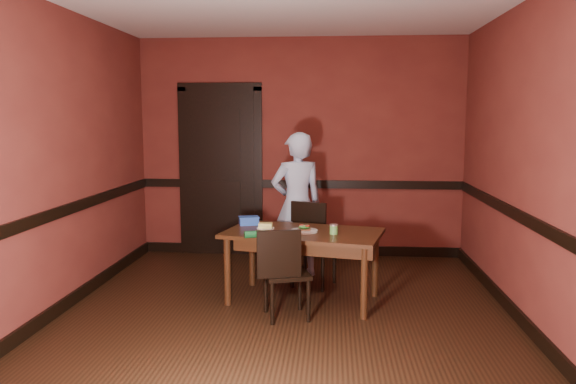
# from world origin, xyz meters

# --- Properties ---
(floor) EXTENTS (4.00, 4.50, 0.01)m
(floor) POSITION_xyz_m (0.00, 0.00, 0.00)
(floor) COLOR black
(floor) RESTS_ON ground
(wall_back) EXTENTS (4.00, 0.02, 2.70)m
(wall_back) POSITION_xyz_m (0.00, 2.25, 1.35)
(wall_back) COLOR maroon
(wall_back) RESTS_ON ground
(wall_front) EXTENTS (4.00, 0.02, 2.70)m
(wall_front) POSITION_xyz_m (0.00, -2.25, 1.35)
(wall_front) COLOR maroon
(wall_front) RESTS_ON ground
(wall_left) EXTENTS (0.02, 4.50, 2.70)m
(wall_left) POSITION_xyz_m (-2.00, 0.00, 1.35)
(wall_left) COLOR maroon
(wall_left) RESTS_ON ground
(wall_right) EXTENTS (0.02, 4.50, 2.70)m
(wall_right) POSITION_xyz_m (2.00, 0.00, 1.35)
(wall_right) COLOR maroon
(wall_right) RESTS_ON ground
(dado_back) EXTENTS (4.00, 0.03, 0.10)m
(dado_back) POSITION_xyz_m (0.00, 2.23, 0.90)
(dado_back) COLOR black
(dado_back) RESTS_ON ground
(dado_left) EXTENTS (0.03, 4.50, 0.10)m
(dado_left) POSITION_xyz_m (-1.99, 0.00, 0.90)
(dado_left) COLOR black
(dado_left) RESTS_ON ground
(dado_right) EXTENTS (0.03, 4.50, 0.10)m
(dado_right) POSITION_xyz_m (1.99, 0.00, 0.90)
(dado_right) COLOR black
(dado_right) RESTS_ON ground
(baseboard_back) EXTENTS (4.00, 0.03, 0.12)m
(baseboard_back) POSITION_xyz_m (0.00, 2.23, 0.06)
(baseboard_back) COLOR black
(baseboard_back) RESTS_ON ground
(baseboard_left) EXTENTS (0.03, 4.50, 0.12)m
(baseboard_left) POSITION_xyz_m (-1.99, 0.00, 0.06)
(baseboard_left) COLOR black
(baseboard_left) RESTS_ON ground
(baseboard_right) EXTENTS (0.03, 4.50, 0.12)m
(baseboard_right) POSITION_xyz_m (1.99, 0.00, 0.06)
(baseboard_right) COLOR black
(baseboard_right) RESTS_ON ground
(door) EXTENTS (1.05, 0.07, 2.20)m
(door) POSITION_xyz_m (-1.00, 2.22, 1.09)
(door) COLOR black
(door) RESTS_ON ground
(dining_table) EXTENTS (1.57, 1.09, 0.67)m
(dining_table) POSITION_xyz_m (0.14, 0.43, 0.34)
(dining_table) COLOR #321A0C
(dining_table) RESTS_ON floor
(chair_far) EXTENTS (0.51, 0.51, 0.84)m
(chair_far) POSITION_xyz_m (0.22, 0.93, 0.42)
(chair_far) COLOR black
(chair_far) RESTS_ON floor
(chair_near) EXTENTS (0.47, 0.47, 0.80)m
(chair_near) POSITION_xyz_m (0.02, -0.02, 0.40)
(chair_near) COLOR black
(chair_near) RESTS_ON floor
(person) EXTENTS (0.67, 0.55, 1.57)m
(person) POSITION_xyz_m (0.02, 1.30, 0.79)
(person) COLOR #A5BBD9
(person) RESTS_ON floor
(sandwich_plate) EXTENTS (0.25, 0.25, 0.06)m
(sandwich_plate) POSITION_xyz_m (0.15, 0.41, 0.69)
(sandwich_plate) COLOR silver
(sandwich_plate) RESTS_ON dining_table
(sauce_jar) EXTENTS (0.08, 0.08, 0.09)m
(sauce_jar) POSITION_xyz_m (0.42, 0.32, 0.72)
(sauce_jar) COLOR #599945
(sauce_jar) RESTS_ON dining_table
(cheese_saucer) EXTENTS (0.17, 0.17, 0.05)m
(cheese_saucer) POSITION_xyz_m (-0.23, 0.52, 0.69)
(cheese_saucer) COLOR silver
(cheese_saucer) RESTS_ON dining_table
(food_tub) EXTENTS (0.23, 0.18, 0.08)m
(food_tub) POSITION_xyz_m (-0.42, 0.71, 0.71)
(food_tub) COLOR blue
(food_tub) RESTS_ON dining_table
(wrapped_veg) EXTENTS (0.23, 0.13, 0.06)m
(wrapped_veg) POSITION_xyz_m (-0.26, 0.11, 0.70)
(wrapped_veg) COLOR #135023
(wrapped_veg) RESTS_ON dining_table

